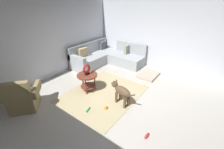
# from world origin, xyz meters

# --- Properties ---
(ground_plane) EXTENTS (6.00, 6.00, 0.10)m
(ground_plane) POSITION_xyz_m (0.00, 0.00, -0.05)
(ground_plane) COLOR #B7B2A8
(wall_back) EXTENTS (6.00, 0.12, 2.70)m
(wall_back) POSITION_xyz_m (0.00, 2.94, 1.35)
(wall_back) COLOR silver
(wall_back) RESTS_ON ground_plane
(wall_right) EXTENTS (0.12, 6.00, 2.70)m
(wall_right) POSITION_xyz_m (2.94, 0.00, 1.35)
(wall_right) COLOR silver
(wall_right) RESTS_ON ground_plane
(area_rug) EXTENTS (2.30, 1.90, 0.01)m
(area_rug) POSITION_xyz_m (0.15, 0.70, 0.01)
(area_rug) COLOR tan
(area_rug) RESTS_ON ground_plane
(sectional_couch) EXTENTS (2.20, 2.25, 0.88)m
(sectional_couch) POSITION_xyz_m (1.99, 2.01, 0.29)
(sectional_couch) COLOR #9EA3A8
(sectional_couch) RESTS_ON ground_plane
(armchair) EXTENTS (1.00, 0.97, 0.88)m
(armchair) POSITION_xyz_m (-1.53, 1.89, 0.32)
(armchair) COLOR olive
(armchair) RESTS_ON ground_plane
(side_table) EXTENTS (0.60, 0.60, 0.54)m
(side_table) POSITION_xyz_m (0.03, 1.20, 0.42)
(side_table) COLOR brown
(side_table) RESTS_ON ground_plane
(torus_sculpture) EXTENTS (0.28, 0.08, 0.33)m
(torus_sculpture) POSITION_xyz_m (0.03, 1.20, 0.71)
(torus_sculpture) COLOR black
(torus_sculpture) RESTS_ON side_table
(dog_bed_mat) EXTENTS (0.80, 0.60, 0.09)m
(dog_bed_mat) POSITION_xyz_m (1.98, 0.08, 0.04)
(dog_bed_mat) COLOR #B2A38E
(dog_bed_mat) RESTS_ON ground_plane
(dog) EXTENTS (0.33, 0.84, 0.63)m
(dog) POSITION_xyz_m (0.10, 0.04, 0.38)
(dog) COLOR brown
(dog) RESTS_ON ground_plane
(dog_toy_ball) EXTENTS (0.09, 0.09, 0.09)m
(dog_toy_ball) POSITION_xyz_m (-0.33, 0.23, 0.05)
(dog_toy_ball) COLOR orange
(dog_toy_ball) RESTS_ON ground_plane
(dog_toy_rope) EXTENTS (0.18, 0.10, 0.05)m
(dog_toy_rope) POSITION_xyz_m (-0.64, 0.55, 0.03)
(dog_toy_rope) COLOR green
(dog_toy_rope) RESTS_ON ground_plane
(dog_toy_bone) EXTENTS (0.18, 0.07, 0.06)m
(dog_toy_bone) POSITION_xyz_m (-0.50, -0.97, 0.03)
(dog_toy_bone) COLOR red
(dog_toy_bone) RESTS_ON ground_plane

